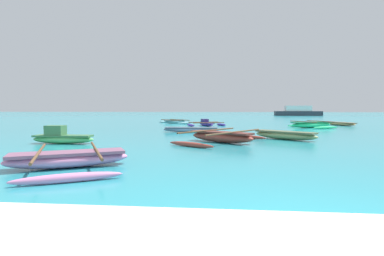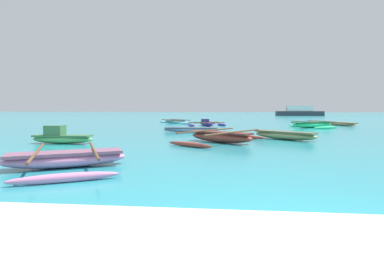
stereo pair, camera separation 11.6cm
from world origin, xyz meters
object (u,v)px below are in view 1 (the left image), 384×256
(moored_boat_3, at_px, (69,159))
(distant_ferry, at_px, (298,112))
(moored_boat_5, at_px, (175,122))
(moored_boat_4, at_px, (206,124))
(moored_boat_7, at_px, (339,123))
(moored_boat_6, at_px, (221,137))
(moored_boat_8, at_px, (312,125))
(moored_boat_0, at_px, (62,137))
(moored_boat_1, at_px, (191,129))
(moored_boat_2, at_px, (285,135))

(moored_boat_3, distance_m, distant_ferry, 60.83)
(moored_boat_5, height_order, distant_ferry, distant_ferry)
(moored_boat_4, xyz_separation_m, moored_boat_7, (12.14, 1.97, -0.02))
(moored_boat_6, relative_size, moored_boat_8, 1.30)
(moored_boat_3, height_order, distant_ferry, distant_ferry)
(moored_boat_3, relative_size, distant_ferry, 0.45)
(moored_boat_0, relative_size, moored_boat_4, 0.76)
(moored_boat_3, bearing_deg, distant_ferry, 43.08)
(moored_boat_0, distance_m, moored_boat_1, 8.60)
(moored_boat_3, xyz_separation_m, moored_boat_8, (11.35, 17.37, 0.03))
(moored_boat_2, height_order, moored_boat_8, moored_boat_8)
(moored_boat_1, bearing_deg, moored_boat_3, -100.59)
(moored_boat_1, relative_size, moored_boat_3, 0.86)
(moored_boat_7, xyz_separation_m, distant_ferry, (5.46, 36.35, 0.68))
(moored_boat_6, xyz_separation_m, moored_boat_7, (10.84, 14.72, -0.08))
(moored_boat_5, bearing_deg, moored_boat_3, -130.18)
(moored_boat_1, xyz_separation_m, moored_boat_7, (12.78, 8.96, -0.01))
(moored_boat_1, xyz_separation_m, moored_boat_5, (-2.79, 11.20, 0.00))
(moored_boat_4, relative_size, moored_boat_8, 0.94)
(moored_boat_2, xyz_separation_m, moored_boat_8, (4.11, 9.57, 0.02))
(moored_boat_5, xyz_separation_m, moored_boat_7, (15.57, -2.24, -0.01))
(moored_boat_1, bearing_deg, moored_boat_6, -72.00)
(moored_boat_2, distance_m, moored_boat_6, 3.55)
(moored_boat_6, bearing_deg, moored_boat_8, 91.72)
(moored_boat_5, distance_m, moored_boat_6, 17.61)
(moored_boat_2, xyz_separation_m, moored_boat_6, (-3.19, -1.55, 0.02))
(moored_boat_0, bearing_deg, moored_boat_1, 52.69)
(moored_boat_4, height_order, moored_boat_7, moored_boat_4)
(moored_boat_6, bearing_deg, moored_boat_0, -135.59)
(moored_boat_3, distance_m, moored_boat_7, 25.72)
(moored_boat_8, bearing_deg, moored_boat_6, -149.55)
(distant_ferry, bearing_deg, moored_boat_4, -114.67)
(moored_boat_4, relative_size, distant_ferry, 0.38)
(moored_boat_2, height_order, moored_boat_5, moored_boat_2)
(moored_boat_1, distance_m, moored_boat_7, 15.61)
(moored_boat_4, relative_size, moored_boat_6, 0.72)
(moored_boat_3, bearing_deg, moored_boat_0, 93.07)
(moored_boat_2, xyz_separation_m, moored_boat_5, (-7.92, 15.41, -0.05))
(moored_boat_5, height_order, moored_boat_7, moored_boat_5)
(moored_boat_6, bearing_deg, moored_boat_1, 143.63)
(moored_boat_7, distance_m, moored_boat_8, 5.04)
(moored_boat_4, height_order, moored_boat_6, moored_boat_4)
(moored_boat_5, bearing_deg, moored_boat_7, -50.05)
(moored_boat_1, height_order, moored_boat_8, moored_boat_8)
(moored_boat_6, bearing_deg, moored_boat_5, 140.58)
(moored_boat_0, relative_size, moored_boat_2, 0.92)
(moored_boat_0, relative_size, moored_boat_6, 0.55)
(moored_boat_7, bearing_deg, moored_boat_0, -69.71)
(moored_boat_2, distance_m, distant_ferry, 51.23)
(moored_boat_5, distance_m, moored_boat_8, 13.37)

